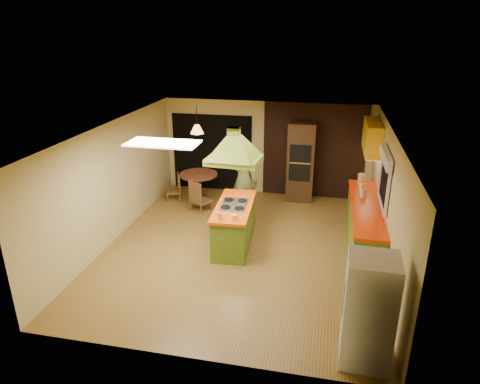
% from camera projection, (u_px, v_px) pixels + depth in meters
% --- Properties ---
extents(ground, '(6.50, 6.50, 0.00)m').
position_uv_depth(ground, '(242.00, 248.00, 8.89)').
color(ground, olive).
rests_on(ground, ground).
extents(room_walls, '(5.50, 6.50, 6.50)m').
position_uv_depth(room_walls, '(242.00, 192.00, 8.43)').
color(room_walls, beige).
rests_on(room_walls, ground).
extents(ceiling_plane, '(6.50, 6.50, 0.00)m').
position_uv_depth(ceiling_plane, '(242.00, 129.00, 7.98)').
color(ceiling_plane, silver).
rests_on(ceiling_plane, room_walls).
extents(brick_panel, '(2.64, 0.03, 2.50)m').
position_uv_depth(brick_panel, '(314.00, 151.00, 11.14)').
color(brick_panel, '#381E14').
rests_on(brick_panel, ground).
extents(nook_opening, '(2.20, 0.03, 2.10)m').
position_uv_depth(nook_opening, '(212.00, 153.00, 11.74)').
color(nook_opening, black).
rests_on(nook_opening, ground).
extents(right_counter, '(0.62, 3.05, 0.92)m').
position_uv_depth(right_counter, '(364.00, 226.00, 8.80)').
color(right_counter, olive).
rests_on(right_counter, ground).
extents(upper_cabinets, '(0.34, 1.40, 0.70)m').
position_uv_depth(upper_cabinets, '(372.00, 137.00, 9.69)').
color(upper_cabinets, yellow).
rests_on(upper_cabinets, room_walls).
extents(window_right, '(0.12, 1.35, 1.06)m').
position_uv_depth(window_right, '(386.00, 169.00, 8.09)').
color(window_right, black).
rests_on(window_right, room_walls).
extents(fluor_panel, '(1.20, 0.60, 0.03)m').
position_uv_depth(fluor_panel, '(163.00, 143.00, 7.10)').
color(fluor_panel, white).
rests_on(fluor_panel, ceiling_plane).
extents(kitchen_island, '(0.82, 1.83, 0.91)m').
position_uv_depth(kitchen_island, '(234.00, 225.00, 8.87)').
color(kitchen_island, olive).
rests_on(kitchen_island, ground).
extents(range_hood, '(1.08, 0.81, 0.79)m').
position_uv_depth(range_hood, '(234.00, 140.00, 8.22)').
color(range_hood, olive).
rests_on(range_hood, ceiling_plane).
extents(man, '(0.85, 0.71, 1.98)m').
position_uv_depth(man, '(244.00, 180.00, 9.82)').
color(man, brown).
rests_on(man, ground).
extents(refrigerator, '(0.67, 0.64, 1.59)m').
position_uv_depth(refrigerator, '(369.00, 311.00, 5.63)').
color(refrigerator, white).
rests_on(refrigerator, ground).
extents(wall_oven, '(0.69, 0.61, 2.06)m').
position_uv_depth(wall_oven, '(301.00, 162.00, 11.02)').
color(wall_oven, '#4C2F18').
rests_on(wall_oven, ground).
extents(dining_table, '(0.98, 0.98, 0.73)m').
position_uv_depth(dining_table, '(199.00, 181.00, 11.14)').
color(dining_table, brown).
rests_on(dining_table, ground).
extents(chair_left, '(0.51, 0.51, 0.70)m').
position_uv_depth(chair_left, '(173.00, 187.00, 11.25)').
color(chair_left, brown).
rests_on(chair_left, ground).
extents(chair_near, '(0.59, 0.59, 0.79)m').
position_uv_depth(chair_near, '(201.00, 195.00, 10.55)').
color(chair_near, brown).
rests_on(chair_near, ground).
extents(pendant_lamp, '(0.35, 0.35, 0.21)m').
position_uv_depth(pendant_lamp, '(197.00, 129.00, 10.64)').
color(pendant_lamp, '#FF9E3F').
rests_on(pendant_lamp, ceiling_plane).
extents(canister_large, '(0.20, 0.20, 0.23)m').
position_uv_depth(canister_large, '(361.00, 179.00, 9.78)').
color(canister_large, beige).
rests_on(canister_large, right_counter).
extents(canister_medium, '(0.13, 0.13, 0.17)m').
position_uv_depth(canister_medium, '(362.00, 186.00, 9.41)').
color(canister_medium, beige).
rests_on(canister_medium, right_counter).
extents(canister_small, '(0.15, 0.15, 0.17)m').
position_uv_depth(canister_small, '(363.00, 193.00, 9.05)').
color(canister_small, beige).
rests_on(canister_small, right_counter).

